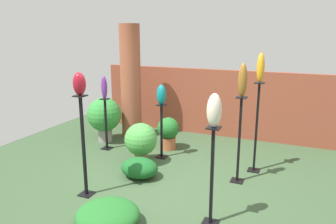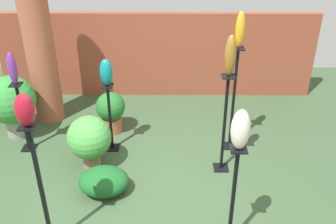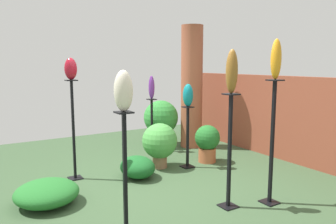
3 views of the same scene
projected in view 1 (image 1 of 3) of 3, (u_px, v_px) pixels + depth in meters
ground_plane at (171, 184)px, 5.23m from camera, size 8.00×8.00×0.00m
brick_wall_back at (217, 103)px, 7.51m from camera, size 5.60×0.12×1.53m
brick_pillar at (131, 82)px, 7.26m from camera, size 0.45×0.45×2.53m
pedestal_teal at (162, 134)px, 6.22m from camera, size 0.20×0.20×1.04m
pedestal_violet at (106, 126)px, 6.68m from camera, size 0.20×0.20×1.06m
pedestal_amber at (256, 131)px, 5.55m from camera, size 0.20×0.20×1.56m
pedestal_ruby at (84, 150)px, 4.73m from camera, size 0.20×0.20×1.51m
pedestal_ivory at (212, 181)px, 4.02m from camera, size 0.20×0.20×1.28m
pedestal_bronze at (239, 144)px, 5.17m from camera, size 0.20×0.20×1.40m
art_vase_teal at (161, 95)px, 6.04m from camera, size 0.17×0.18×0.38m
art_vase_violet at (104, 87)px, 6.48m from camera, size 0.12×0.12×0.46m
art_vase_amber at (261, 68)px, 5.29m from camera, size 0.12×0.13×0.48m
art_vase_ruby at (79, 84)px, 4.49m from camera, size 0.17×0.18×0.32m
art_vase_ivory at (214, 110)px, 3.80m from camera, size 0.18×0.19×0.41m
art_vase_bronze at (243, 80)px, 4.93m from camera, size 0.14×0.14×0.51m
potted_plant_front_right at (168, 131)px, 6.69m from camera, size 0.45×0.45×0.67m
potted_plant_back_center at (141, 140)px, 5.95m from camera, size 0.60×0.60×0.76m
potted_plant_front_left at (104, 116)px, 7.10m from camera, size 0.73×0.73×0.98m
foliage_bed_east at (139, 168)px, 5.43m from camera, size 0.63×0.52×0.33m
foliage_bed_west at (108, 215)px, 4.08m from camera, size 0.81×0.79×0.30m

